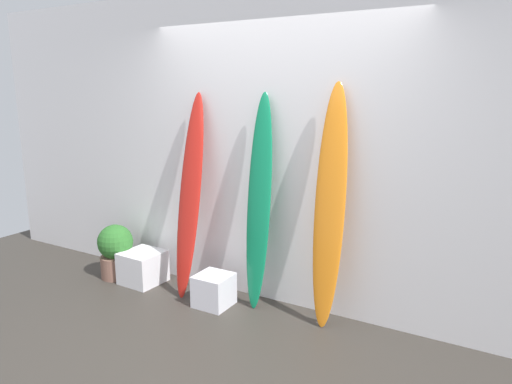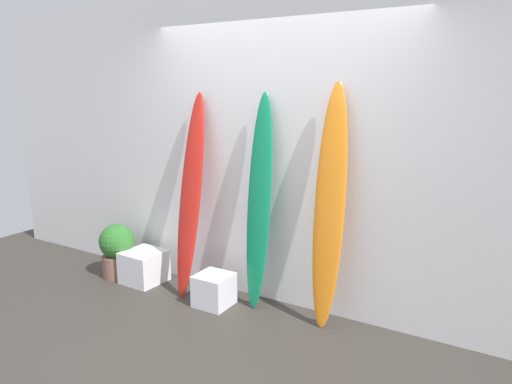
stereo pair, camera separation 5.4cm
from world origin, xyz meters
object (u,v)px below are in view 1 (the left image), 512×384
Objects in this scene: surfboard_sunset at (330,210)px; potted_plant at (116,250)px; display_block_center at (214,290)px; surfboard_crimson at (190,198)px; surfboard_emerald at (259,205)px; display_block_left at (143,267)px.

surfboard_sunset reaches higher than potted_plant.
display_block_center is (-1.00, -0.21, -0.83)m from surfboard_sunset.
surfboard_emerald is (0.70, 0.08, -0.00)m from surfboard_crimson.
display_block_left reaches higher than display_block_center.
surfboard_emerald is 6.19× the size of display_block_center.
surfboard_emerald is 1.75m from potted_plant.
surfboard_sunset is 2.38m from potted_plant.
surfboard_sunset is 5.07× the size of display_block_left.
surfboard_emerald is 3.40× the size of potted_plant.
surfboard_sunset is at bearing 11.64° from display_block_center.
surfboard_sunset is at bearing 3.12° from surfboard_crimson.
surfboard_emerald reaches higher than display_block_left.
display_block_left is at bearing 175.81° from display_block_center.
surfboard_emerald is 0.96× the size of surfboard_sunset.
potted_plant reaches higher than display_block_left.
surfboard_emerald is 4.86× the size of display_block_left.
surfboard_emerald is 0.89m from display_block_center.
surfboard_sunset is at bearing 4.24° from potted_plant.
potted_plant is (-1.26, 0.04, 0.15)m from display_block_center.
surfboard_crimson is 1.35m from surfboard_sunset.
display_block_left is 0.70× the size of potted_plant.
surfboard_emerald reaches higher than display_block_center.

